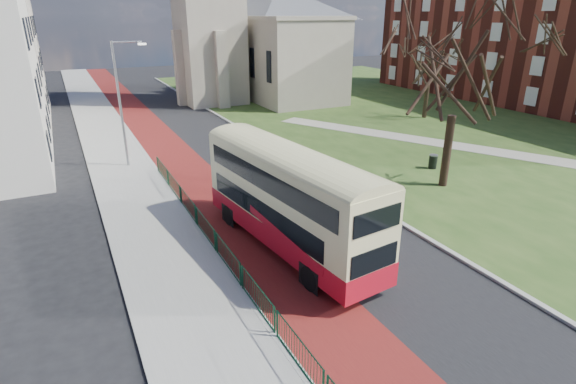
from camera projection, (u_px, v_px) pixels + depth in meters
ground at (322, 282)px, 17.38m from camera, size 160.00×160.00×0.00m
road_carriageway at (206, 148)px, 34.59m from camera, size 9.00×120.00×0.01m
bus_lane at (171, 153)px, 33.46m from camera, size 3.40×120.00×0.01m
pavement_west at (117, 159)px, 31.85m from camera, size 4.00×120.00×0.12m
kerb_west at (146, 155)px, 32.68m from camera, size 0.25×120.00×0.13m
kerb_east at (251, 135)px, 38.15m from camera, size 0.25×80.00×0.13m
grass_green at (429, 113)px, 46.48m from camera, size 40.00×80.00×0.04m
footpath at (481, 150)px, 34.01m from camera, size 18.84×32.82×0.03m
pedestrian_railing at (215, 242)px, 19.25m from camera, size 0.07×24.00×1.12m
brick_terrace at (549, 42)px, 48.18m from camera, size 10.30×44.30×13.50m
streetlamp at (122, 98)px, 28.78m from camera, size 2.13×0.18×8.00m
bus at (288, 195)px, 19.00m from camera, size 3.64×10.72×4.39m
winter_tree_near at (460, 54)px, 24.23m from camera, size 9.57×9.57×10.92m
winter_tree_far at (431, 58)px, 42.47m from camera, size 5.70×5.70×8.17m
litter_bin at (433, 161)px, 29.82m from camera, size 0.63×0.63×0.93m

